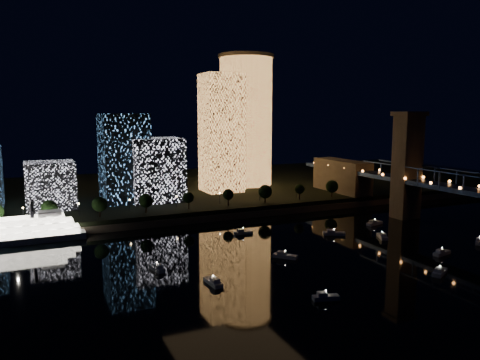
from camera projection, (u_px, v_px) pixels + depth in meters
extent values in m
plane|color=black|center=(362.00, 267.00, 150.97)|extent=(520.00, 520.00, 0.00)
cube|color=black|center=(199.00, 188.00, 295.18)|extent=(420.00, 160.00, 5.00)
cube|color=#6B5E4C|center=(252.00, 213.00, 224.85)|extent=(420.00, 6.00, 3.00)
cylinder|color=#FFA651|center=(246.00, 122.00, 288.23)|extent=(32.00, 32.00, 77.41)
cylinder|color=#6B5E4C|center=(246.00, 56.00, 282.62)|extent=(34.00, 34.00, 2.00)
cube|color=#FFA651|center=(221.00, 133.00, 264.57)|extent=(20.80, 20.80, 66.19)
cube|color=silver|center=(156.00, 169.00, 237.16)|extent=(25.89, 21.91, 31.87)
cube|color=#4E8DD5|center=(124.00, 157.00, 237.03)|extent=(22.06, 28.68, 44.12)
cube|color=silver|center=(51.00, 185.00, 218.21)|extent=(21.94, 19.95, 21.94)
cube|color=#6B5E4C|center=(407.00, 168.00, 219.05)|extent=(11.00, 9.00, 48.00)
cube|color=#6B5E4C|center=(410.00, 114.00, 215.52)|extent=(13.00, 11.00, 2.00)
cube|color=#6B5E4C|center=(342.00, 180.00, 266.00)|extent=(12.00, 40.00, 23.00)
cube|color=navy|center=(468.00, 185.00, 183.05)|extent=(0.50, 0.50, 7.00)
cube|color=navy|center=(421.00, 177.00, 204.73)|extent=(0.50, 0.50, 7.00)
cube|color=navy|center=(384.00, 171.00, 226.42)|extent=(0.50, 0.50, 7.00)
sphere|color=orange|center=(405.00, 178.00, 212.90)|extent=(1.20, 1.20, 1.20)
sphere|color=orange|center=(345.00, 168.00, 253.56)|extent=(1.20, 1.20, 1.20)
cube|color=silver|center=(15.00, 239.00, 179.01)|extent=(50.93, 12.27, 2.54)
cube|color=white|center=(15.00, 233.00, 178.66)|extent=(46.69, 11.16, 2.33)
cube|color=white|center=(15.00, 227.00, 178.33)|extent=(42.44, 10.05, 2.33)
cube|color=white|center=(14.00, 221.00, 178.01)|extent=(36.08, 8.91, 2.33)
cube|color=silver|center=(50.00, 213.00, 183.00)|extent=(8.54, 6.45, 1.90)
cylinder|color=black|center=(32.00, 210.00, 178.13)|extent=(1.48, 1.48, 6.35)
cylinder|color=black|center=(32.00, 208.00, 181.93)|extent=(1.48, 1.48, 6.35)
cube|color=silver|center=(157.00, 269.00, 147.49)|extent=(3.68, 7.53, 1.20)
cube|color=silver|center=(158.00, 266.00, 146.46)|extent=(2.34, 2.85, 1.00)
sphere|color=white|center=(157.00, 262.00, 147.20)|extent=(0.36, 0.36, 0.36)
cube|color=silver|center=(326.00, 298.00, 124.20)|extent=(7.43, 4.00, 1.20)
cube|color=silver|center=(322.00, 294.00, 123.87)|extent=(2.87, 2.41, 1.00)
sphere|color=white|center=(326.00, 290.00, 123.92)|extent=(0.36, 0.36, 0.36)
cube|color=silver|center=(285.00, 256.00, 160.26)|extent=(7.62, 7.89, 1.20)
cube|color=silver|center=(282.00, 253.00, 160.59)|extent=(3.57, 3.60, 1.00)
sphere|color=white|center=(285.00, 251.00, 159.98)|extent=(0.36, 0.36, 0.36)
cube|color=silver|center=(334.00, 233.00, 190.58)|extent=(9.18, 6.71, 1.20)
cube|color=silver|center=(331.00, 231.00, 190.51)|extent=(3.83, 3.51, 1.00)
sphere|color=white|center=(334.00, 229.00, 190.29)|extent=(0.36, 0.36, 0.36)
cube|color=silver|center=(440.00, 272.00, 144.12)|extent=(8.62, 6.38, 1.20)
cube|color=silver|center=(439.00, 270.00, 142.97)|extent=(3.61, 3.32, 1.00)
sphere|color=white|center=(440.00, 266.00, 143.84)|extent=(0.36, 0.36, 0.36)
cube|color=silver|center=(382.00, 237.00, 185.85)|extent=(5.50, 8.11, 1.20)
cube|color=silver|center=(383.00, 235.00, 184.54)|extent=(2.97, 3.32, 1.00)
sphere|color=white|center=(382.00, 232.00, 185.57)|extent=(0.36, 0.36, 0.36)
cube|color=silver|center=(479.00, 242.00, 178.59)|extent=(7.99, 6.82, 1.20)
cube|color=silver|center=(480.00, 239.00, 177.39)|extent=(3.50, 3.35, 1.00)
sphere|color=white|center=(480.00, 236.00, 178.30)|extent=(0.36, 0.36, 0.36)
cube|color=silver|center=(375.00, 223.00, 208.20)|extent=(8.86, 4.62, 1.20)
cube|color=silver|center=(373.00, 221.00, 207.28)|extent=(3.39, 2.83, 1.00)
sphere|color=white|center=(375.00, 219.00, 207.92)|extent=(0.36, 0.36, 0.36)
cube|color=silver|center=(442.00, 253.00, 163.72)|extent=(7.65, 3.71, 1.20)
cube|color=silver|center=(440.00, 251.00, 162.94)|extent=(2.89, 2.37, 1.00)
sphere|color=white|center=(442.00, 248.00, 163.44)|extent=(0.36, 0.36, 0.36)
cube|color=silver|center=(213.00, 282.00, 135.48)|extent=(3.30, 8.32, 1.20)
cube|color=silver|center=(215.00, 280.00, 134.27)|extent=(2.35, 3.02, 1.00)
sphere|color=white|center=(213.00, 276.00, 135.19)|extent=(0.36, 0.36, 0.36)
cube|color=silver|center=(243.00, 233.00, 192.05)|extent=(7.88, 3.34, 1.20)
cube|color=silver|center=(241.00, 230.00, 191.56)|extent=(2.89, 2.29, 1.00)
sphere|color=white|center=(243.00, 228.00, 191.77)|extent=(0.36, 0.36, 0.36)
cylinder|color=black|center=(50.00, 216.00, 193.09)|extent=(0.70, 0.70, 4.00)
sphere|color=black|center=(49.00, 208.00, 192.59)|extent=(6.65, 6.65, 6.65)
cylinder|color=black|center=(100.00, 212.00, 201.18)|extent=(0.70, 0.70, 4.00)
sphere|color=black|center=(100.00, 204.00, 200.68)|extent=(6.52, 6.52, 6.52)
cylinder|color=black|center=(146.00, 208.00, 209.27)|extent=(0.70, 0.70, 4.00)
sphere|color=black|center=(146.00, 201.00, 208.77)|extent=(6.23, 6.23, 6.23)
cylinder|color=black|center=(189.00, 205.00, 217.36)|extent=(0.70, 0.70, 4.00)
sphere|color=black|center=(189.00, 197.00, 216.86)|extent=(5.08, 5.08, 5.08)
cylinder|color=black|center=(228.00, 202.00, 225.45)|extent=(0.70, 0.70, 4.00)
sphere|color=black|center=(228.00, 194.00, 224.95)|extent=(5.33, 5.33, 5.33)
cylinder|color=black|center=(265.00, 198.00, 233.54)|extent=(0.70, 0.70, 4.00)
sphere|color=black|center=(265.00, 192.00, 233.05)|extent=(6.87, 6.87, 6.87)
cylinder|color=black|center=(300.00, 196.00, 241.63)|extent=(0.70, 0.70, 4.00)
sphere|color=black|center=(300.00, 189.00, 241.14)|extent=(5.12, 5.12, 5.12)
cylinder|color=black|center=(332.00, 193.00, 249.72)|extent=(0.70, 0.70, 4.00)
sphere|color=black|center=(332.00, 187.00, 249.23)|extent=(6.69, 6.69, 6.69)
cylinder|color=black|center=(23.00, 214.00, 194.39)|extent=(0.24, 0.24, 5.00)
sphere|color=#FFCC7F|center=(23.00, 208.00, 193.99)|extent=(0.70, 0.70, 0.70)
cylinder|color=black|center=(79.00, 210.00, 203.29)|extent=(0.24, 0.24, 5.00)
sphere|color=#FFCC7F|center=(79.00, 204.00, 202.89)|extent=(0.70, 0.70, 0.70)
cylinder|color=black|center=(130.00, 206.00, 212.19)|extent=(0.24, 0.24, 5.00)
sphere|color=#FFCC7F|center=(130.00, 200.00, 211.79)|extent=(0.70, 0.70, 0.70)
cylinder|color=black|center=(177.00, 202.00, 221.09)|extent=(0.24, 0.24, 5.00)
sphere|color=#FFCC7F|center=(177.00, 196.00, 220.69)|extent=(0.70, 0.70, 0.70)
cylinder|color=black|center=(220.00, 199.00, 229.99)|extent=(0.24, 0.24, 5.00)
sphere|color=#FFCC7F|center=(220.00, 193.00, 229.59)|extent=(0.70, 0.70, 0.70)
cylinder|color=black|center=(260.00, 196.00, 238.89)|extent=(0.24, 0.24, 5.00)
sphere|color=#FFCC7F|center=(260.00, 190.00, 238.49)|extent=(0.70, 0.70, 0.70)
cylinder|color=black|center=(297.00, 193.00, 247.79)|extent=(0.24, 0.24, 5.00)
sphere|color=#FFCC7F|center=(297.00, 187.00, 247.39)|extent=(0.70, 0.70, 0.70)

